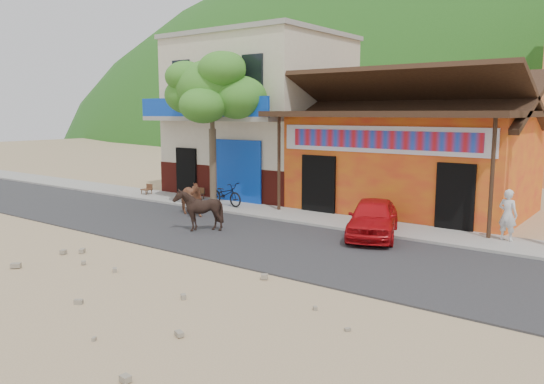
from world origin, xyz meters
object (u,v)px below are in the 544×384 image
at_px(pedestrian, 508,215).
at_px(cow_dark, 198,210).
at_px(cow_tan, 189,198).
at_px(red_car, 373,218).
at_px(cafe_chair_left, 198,189).
at_px(scooter, 225,194).
at_px(tree, 212,129).
at_px(cafe_chair_right, 146,185).

bearing_deg(pedestrian, cow_dark, 40.57).
bearing_deg(cow_tan, cow_dark, -115.02).
distance_m(cow_dark, red_car, 5.42).
bearing_deg(cafe_chair_left, cow_dark, -56.82).
distance_m(cow_dark, pedestrian, 9.19).
xyz_separation_m(scooter, pedestrian, (10.29, 0.55, 0.28)).
xyz_separation_m(tree, cafe_chair_right, (-4.22, 0.13, -2.58)).
distance_m(cow_tan, cow_dark, 2.58).
relative_size(tree, cafe_chair_left, 6.82).
xyz_separation_m(pedestrian, cafe_chair_right, (-15.12, -0.46, -0.32)).
bearing_deg(cafe_chair_right, cow_tan, -21.60).
relative_size(cow_dark, red_car, 0.40).
bearing_deg(cow_tan, cafe_chair_right, 79.47).
distance_m(red_car, cafe_chair_right, 11.75).
xyz_separation_m(cow_dark, scooter, (-2.10, 3.60, -0.14)).
relative_size(tree, scooter, 3.43).
height_order(cow_tan, cafe_chair_left, cow_tan).
bearing_deg(pedestrian, red_car, 38.58).
xyz_separation_m(cow_tan, cafe_chair_right, (-4.88, 2.11, -0.15)).
bearing_deg(pedestrian, cafe_chair_right, 15.42).
distance_m(cow_tan, red_car, 6.89).
height_order(red_car, cafe_chair_left, red_car).
xyz_separation_m(pedestrian, cafe_chair_left, (-12.29, -0.04, -0.30)).
bearing_deg(cow_dark, scooter, -150.79).
relative_size(cafe_chair_left, cafe_chair_right, 1.05).
distance_m(tree, cafe_chair_left, 2.97).
bearing_deg(cafe_chair_left, cafe_chair_right, 176.61).
xyz_separation_m(tree, cow_tan, (0.66, -1.98, -2.43)).
xyz_separation_m(red_car, pedestrian, (3.42, 1.59, 0.24)).
bearing_deg(cafe_chair_left, tree, -32.94).
relative_size(tree, cafe_chair_right, 7.16).
distance_m(cow_dark, cafe_chair_right, 7.85).
xyz_separation_m(cow_dark, cafe_chair_left, (-4.10, 4.11, -0.16)).
distance_m(cow_dark, cafe_chair_left, 5.81).
height_order(cow_dark, cafe_chair_right, cow_dark).
height_order(red_car, scooter, red_car).
bearing_deg(red_car, cow_dark, -172.71).
xyz_separation_m(cow_dark, cafe_chair_right, (-6.93, 3.69, -0.18)).
xyz_separation_m(tree, cow_dark, (2.70, -3.57, -2.41)).
relative_size(cow_tan, cafe_chair_right, 1.83).
distance_m(tree, cow_tan, 3.21).
xyz_separation_m(tree, cafe_chair_left, (-1.40, 0.54, -2.56)).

